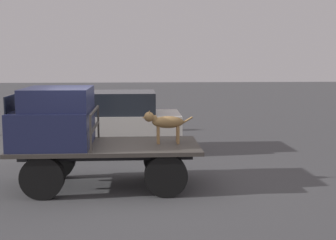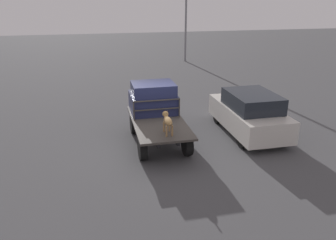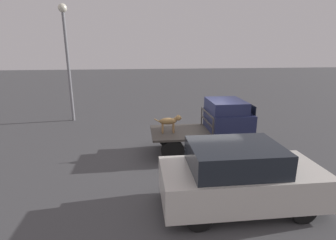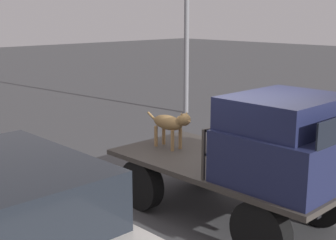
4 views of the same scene
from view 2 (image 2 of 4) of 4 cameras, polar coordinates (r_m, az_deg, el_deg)
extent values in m
plane|color=#474749|center=(12.32, -1.66, -4.00)|extent=(80.00, 80.00, 0.00)
cylinder|color=black|center=(13.13, -5.99, -0.55)|extent=(0.83, 0.24, 0.83)
cylinder|color=black|center=(13.37, 0.61, -0.03)|extent=(0.83, 0.24, 0.83)
cylinder|color=black|center=(10.99, -4.48, -4.88)|extent=(0.83, 0.24, 0.83)
cylinder|color=black|center=(11.28, 3.34, -4.15)|extent=(0.83, 0.24, 0.83)
cube|color=black|center=(11.99, -3.23, -1.00)|extent=(3.48, 0.10, 0.18)
cube|color=black|center=(12.10, -0.18, -0.75)|extent=(3.48, 0.10, 0.18)
cube|color=#3D3833|center=(11.99, -1.71, -0.30)|extent=(3.79, 1.87, 0.08)
cube|color=#1E2347|center=(12.86, -2.64, 3.06)|extent=(1.53, 1.75, 0.73)
cube|color=#1E2347|center=(12.58, -2.59, 5.46)|extent=(1.30, 1.61, 0.45)
cube|color=black|center=(13.43, -3.25, 6.14)|extent=(0.02, 1.43, 0.34)
cube|color=#3D3833|center=(11.96, -5.97, 1.58)|extent=(0.04, 0.04, 0.72)
cube|color=#3D3833|center=(12.26, 1.99, 2.16)|extent=(0.04, 0.04, 0.72)
cube|color=#3D3833|center=(11.97, -1.96, 3.43)|extent=(0.04, 1.71, 0.04)
cube|color=#3D3833|center=(12.08, -1.94, 1.88)|extent=(0.04, 1.71, 0.04)
cylinder|color=#9E7547|center=(10.94, -0.72, -1.17)|extent=(0.06, 0.06, 0.36)
cylinder|color=#9E7547|center=(10.98, 0.24, -1.09)|extent=(0.06, 0.06, 0.36)
cylinder|color=#9E7547|center=(10.57, -0.25, -1.98)|extent=(0.06, 0.06, 0.36)
cylinder|color=#9E7547|center=(10.61, 0.74, -1.89)|extent=(0.06, 0.06, 0.36)
ellipsoid|color=olive|center=(10.68, 0.00, -0.22)|extent=(0.66, 0.25, 0.25)
sphere|color=#9E7547|center=(10.86, -0.21, -0.10)|extent=(0.11, 0.11, 0.11)
cylinder|color=olive|center=(10.91, -0.32, 0.63)|extent=(0.18, 0.14, 0.17)
sphere|color=olive|center=(11.00, -0.45, 1.05)|extent=(0.21, 0.21, 0.21)
cone|color=#9E7547|center=(11.08, -0.54, 1.12)|extent=(0.11, 0.11, 0.11)
cone|color=olive|center=(10.95, -0.73, 1.44)|extent=(0.06, 0.08, 0.10)
cone|color=olive|center=(10.97, -0.15, 1.49)|extent=(0.06, 0.08, 0.10)
cylinder|color=olive|center=(10.32, 0.46, -0.83)|extent=(0.28, 0.04, 0.19)
cylinder|color=black|center=(14.26, 8.65, 0.57)|extent=(0.60, 0.20, 0.60)
cylinder|color=black|center=(14.88, 14.33, 1.02)|extent=(0.60, 0.20, 0.60)
cylinder|color=black|center=(12.13, 12.84, -3.41)|extent=(0.60, 0.20, 0.60)
cylinder|color=black|center=(12.86, 19.23, -2.67)|extent=(0.60, 0.20, 0.60)
cube|color=beige|center=(13.37, 13.80, 0.53)|extent=(4.04, 1.86, 0.84)
cube|color=#1E232B|center=(12.97, 14.45, 3.25)|extent=(2.22, 1.67, 0.61)
cylinder|color=gray|center=(27.89, 3.14, 17.84)|extent=(0.16, 0.16, 7.55)
camera|label=1|loc=(12.97, -47.23, 3.04)|focal=50.00mm
camera|label=3|loc=(14.47, 41.15, 11.30)|focal=28.00mm
camera|label=4|loc=(17.25, 14.01, 13.46)|focal=50.00mm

